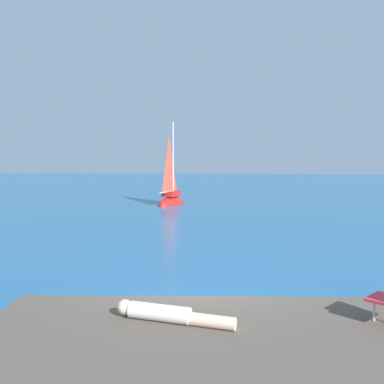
# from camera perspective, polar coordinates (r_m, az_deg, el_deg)

# --- Properties ---
(ground_plane) EXTENTS (160.00, 160.00, 0.00)m
(ground_plane) POSITION_cam_1_polar(r_m,az_deg,el_deg) (9.05, 0.37, -17.12)
(ground_plane) COLOR #236093
(shore_ledge) EXTENTS (7.99, 3.98, 1.03)m
(shore_ledge) POSITION_cam_1_polar(r_m,az_deg,el_deg) (6.12, 9.99, -23.04)
(shore_ledge) COLOR brown
(shore_ledge) RESTS_ON ground
(boulder_seaward) EXTENTS (1.07, 1.06, 0.60)m
(boulder_seaward) POSITION_cam_1_polar(r_m,az_deg,el_deg) (7.65, 4.54, -21.36)
(boulder_seaward) COLOR brown
(boulder_seaward) RESTS_ON ground
(sailboat_near) EXTENTS (2.11, 3.57, 6.43)m
(sailboat_near) POSITION_cam_1_polar(r_m,az_deg,el_deg) (30.78, -2.77, -1.01)
(sailboat_near) COLOR red
(sailboat_near) RESTS_ON ground
(person_sunbather) EXTENTS (1.74, 0.58, 0.25)m
(person_sunbather) POSITION_cam_1_polar(r_m,az_deg,el_deg) (6.31, -3.17, -15.81)
(person_sunbather) COLOR white
(person_sunbather) RESTS_ON shore_ledge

